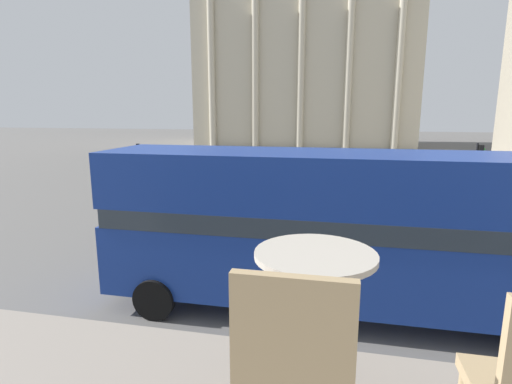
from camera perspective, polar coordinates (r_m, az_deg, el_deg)
The scene contains 11 objects.
double_decker_bus at distance 9.58m, azimuth 12.04°, elevation -4.85°, with size 11.27×2.63×3.93m.
cafe_dining_table at distance 2.06m, azimuth 8.34°, elevation -13.61°, with size 0.60×0.60×0.73m.
cafe_chair_0 at distance 1.54m, azimuth 5.57°, elevation -23.76°, with size 0.40×0.40×0.91m.
plaza_building_left at distance 61.84m, azimuth 7.18°, elevation 18.40°, with size 30.91×15.03×24.73m.
traffic_light_near at distance 13.71m, azimuth -15.98°, elevation 1.14°, with size 0.42×0.24×3.81m.
traffic_light_mid at distance 21.91m, azimuth 29.00°, elevation 3.16°, with size 0.42×0.24×3.37m.
car_white at distance 30.66m, azimuth -1.06°, elevation 3.72°, with size 4.20×1.93×1.35m.
pedestrian_blue at distance 34.71m, azimuth 0.84°, elevation 5.11°, with size 0.32×0.32×1.71m.
pedestrian_black at distance 17.36m, azimuth 26.19°, elevation -2.45°, with size 0.32×0.32×1.77m.
pedestrian_olive at distance 27.94m, azimuth 18.80°, elevation 2.92°, with size 0.32×0.32×1.70m.
pedestrian_yellow at distance 19.78m, azimuth 11.37°, elevation 0.09°, with size 0.32×0.32×1.76m.
Camera 1 is at (0.74, -2.22, 4.85)m, focal length 28.00 mm.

